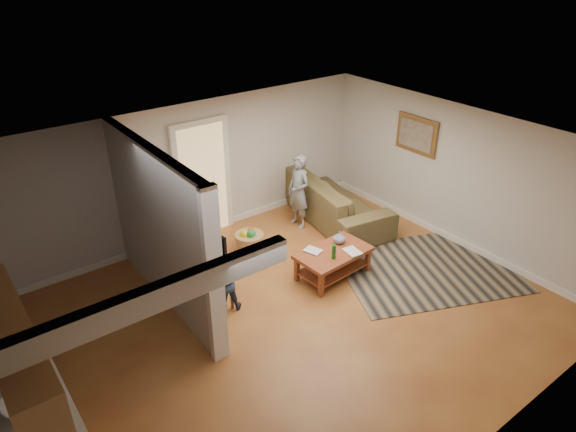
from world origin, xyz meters
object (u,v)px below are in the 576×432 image
at_px(tv_console, 203,264).
at_px(toddler, 227,308).
at_px(toy_basket, 249,241).
at_px(coffee_table, 334,256).
at_px(sofa, 330,216).
at_px(speaker_left, 212,277).
at_px(child, 298,225).
at_px(speaker_right, 164,254).

xyz_separation_m(tv_console, toddler, (0.14, -0.38, -0.64)).
bearing_deg(toy_basket, coffee_table, -65.35).
distance_m(sofa, tv_console, 3.51).
bearing_deg(tv_console, coffee_table, -28.37).
bearing_deg(toddler, speaker_left, -5.46).
relative_size(sofa, toy_basket, 5.61).
bearing_deg(toddler, tv_console, -47.18).
bearing_deg(speaker_left, sofa, 12.68).
bearing_deg(tv_console, speaker_left, -101.98).
xyz_separation_m(coffee_table, tv_console, (-1.98, 0.70, 0.27)).
xyz_separation_m(speaker_left, toy_basket, (1.33, 1.06, -0.39)).
distance_m(tv_console, child, 2.83).
bearing_deg(speaker_right, coffee_table, -55.65).
bearing_deg(toddler, child, -127.68).
xyz_separation_m(speaker_right, child, (2.84, 0.16, -0.51)).
xyz_separation_m(child, toddler, (-2.44, -1.36, 0.00)).
xyz_separation_m(coffee_table, speaker_left, (-2.00, 0.40, 0.20)).
distance_m(tv_console, toy_basket, 1.58).
height_order(tv_console, speaker_left, speaker_left).
height_order(sofa, child, child).
distance_m(speaker_right, toy_basket, 1.61).
bearing_deg(sofa, speaker_right, 101.62).
relative_size(coffee_table, speaker_left, 1.09).
height_order(tv_console, speaker_right, speaker_right).
relative_size(speaker_left, toy_basket, 2.25).
height_order(sofa, speaker_right, speaker_right).
height_order(sofa, toddler, toddler).
relative_size(sofa, speaker_right, 2.79).
distance_m(speaker_left, toy_basket, 1.74).
height_order(coffee_table, speaker_left, speaker_left).
height_order(coffee_table, speaker_right, speaker_right).
height_order(speaker_left, child, speaker_left).
xyz_separation_m(coffee_table, speaker_right, (-2.25, 1.51, 0.14)).
height_order(toy_basket, child, child).
xyz_separation_m(sofa, child, (-0.76, 0.08, 0.00)).
distance_m(speaker_right, child, 2.89).
distance_m(child, toddler, 2.79).
height_order(toy_basket, toddler, toddler).
xyz_separation_m(speaker_left, speaker_right, (-0.25, 1.11, -0.06)).
xyz_separation_m(tv_console, speaker_left, (-0.02, -0.30, -0.07)).
bearing_deg(tv_console, toddler, -79.30).
bearing_deg(speaker_left, toddler, -35.60).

